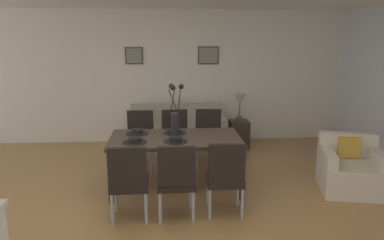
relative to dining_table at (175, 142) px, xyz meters
name	(u,v)px	position (x,y,z in m)	size (l,w,h in m)	color
ground_plane	(167,211)	(-0.13, -0.74, -0.67)	(9.00, 9.00, 0.00)	#A87A47
back_wall_panel	(165,77)	(-0.13, 2.51, 0.63)	(9.00, 0.10, 2.60)	white
dining_table	(175,142)	(0.00, 0.00, 0.00)	(1.80, 0.99, 0.74)	#3D2D23
dining_chair_near_left	(129,179)	(-0.56, -0.93, -0.16)	(0.45, 0.45, 0.92)	black
dining_chair_near_right	(140,137)	(-0.55, 0.89, -0.16)	(0.46, 0.46, 0.92)	black
dining_chair_far_left	(176,178)	(-0.02, -0.93, -0.16)	(0.45, 0.45, 0.92)	black
dining_chair_far_right	(175,136)	(0.02, 0.93, -0.16)	(0.46, 0.46, 0.92)	black
dining_chair_mid_left	(226,175)	(0.57, -0.88, -0.16)	(0.46, 0.46, 0.92)	black
dining_chair_mid_right	(208,135)	(0.57, 0.93, -0.16)	(0.47, 0.47, 0.92)	black
centerpiece_vase	(175,117)	(0.00, 0.00, 0.36)	(0.21, 0.23, 0.73)	#232326
placemat_near_left	(135,142)	(-0.54, -0.22, 0.08)	(0.32, 0.32, 0.01)	black
bowl_near_left	(135,140)	(-0.54, -0.22, 0.11)	(0.17, 0.17, 0.07)	black
placemat_near_right	(137,134)	(-0.54, 0.22, 0.08)	(0.32, 0.32, 0.01)	black
bowl_near_right	(137,131)	(-0.54, 0.22, 0.11)	(0.17, 0.17, 0.07)	black
placemat_far_left	(176,141)	(0.00, -0.22, 0.08)	(0.32, 0.32, 0.01)	black
bowl_far_left	(176,139)	(0.00, -0.22, 0.11)	(0.17, 0.17, 0.07)	black
placemat_far_right	(175,133)	(0.00, 0.22, 0.08)	(0.32, 0.32, 0.01)	black
bowl_far_right	(175,130)	(0.00, 0.22, 0.11)	(0.17, 0.17, 0.07)	black
sofa	(178,134)	(0.09, 1.92, -0.39)	(1.78, 0.84, 0.80)	#A89E8E
side_table	(239,134)	(1.27, 1.88, -0.41)	(0.36, 0.36, 0.52)	#33261E
table_lamp	(240,101)	(1.27, 1.88, 0.23)	(0.22, 0.22, 0.51)	#4C4C51
armchair	(350,170)	(2.43, -0.23, -0.38)	(0.95, 0.95, 0.75)	beige
framed_picture_left	(134,56)	(-0.73, 2.44, 1.05)	(0.34, 0.03, 0.33)	#473828
framed_picture_center	(208,55)	(0.73, 2.44, 1.05)	(0.41, 0.03, 0.35)	#473828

